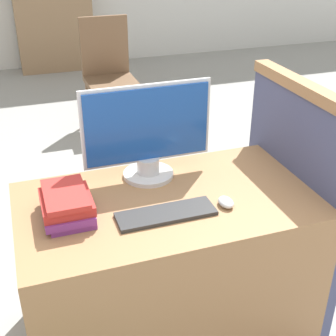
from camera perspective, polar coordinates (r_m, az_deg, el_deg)
desk at (r=2.14m, az=-0.12°, el=-12.13°), size 1.22×0.70×0.73m
carrel_divider at (r=2.29m, az=14.77°, el=-3.54°), size 0.07×0.79×1.14m
monitor at (r=2.01m, az=-2.53°, el=4.22°), size 0.57×0.22×0.43m
keyboard at (r=1.82m, az=-0.24°, el=-5.61°), size 0.39×0.13×0.02m
mouse at (r=1.89m, az=7.07°, el=-4.15°), size 0.06×0.09×0.03m
book_stack at (r=1.83m, az=-12.23°, el=-4.43°), size 0.19×0.25×0.11m
far_chair at (r=4.39m, az=-7.30°, el=11.92°), size 0.44×0.44×0.99m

